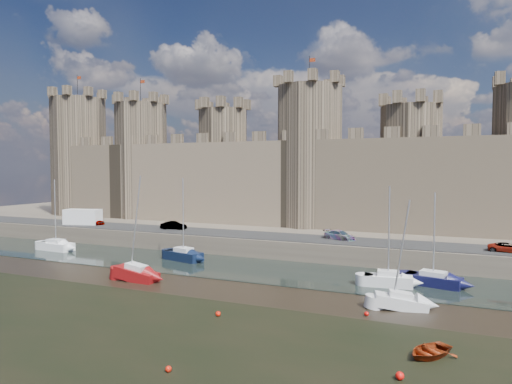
# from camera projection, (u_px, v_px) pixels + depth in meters

# --- Properties ---
(ground) EXTENTS (160.00, 160.00, 0.00)m
(ground) POSITION_uv_depth(u_px,v_px,m) (91.00, 334.00, 33.19)
(ground) COLOR black
(ground) RESTS_ON ground
(seaweed_patch) EXTENTS (70.00, 34.00, 0.01)m
(seaweed_patch) POSITION_uv_depth(u_px,v_px,m) (19.00, 367.00, 27.68)
(seaweed_patch) COLOR black
(seaweed_patch) RESTS_ON ground
(water_channel) EXTENTS (160.00, 12.00, 0.08)m
(water_channel) POSITION_uv_depth(u_px,v_px,m) (235.00, 267.00, 55.20)
(water_channel) COLOR black
(water_channel) RESTS_ON ground
(quay) EXTENTS (160.00, 60.00, 2.50)m
(quay) POSITION_uv_depth(u_px,v_px,m) (316.00, 224.00, 88.16)
(quay) COLOR #4C443A
(quay) RESTS_ON ground
(road) EXTENTS (160.00, 7.00, 0.10)m
(road) POSITION_uv_depth(u_px,v_px,m) (266.00, 236.00, 64.24)
(road) COLOR black
(road) RESTS_ON quay
(castle) EXTENTS (108.50, 11.00, 29.00)m
(castle) POSITION_uv_depth(u_px,v_px,m) (294.00, 171.00, 76.86)
(castle) COLOR #42382B
(castle) RESTS_ON quay
(car_0) EXTENTS (4.11, 2.26, 1.32)m
(car_0) POSITION_uv_depth(u_px,v_px,m) (94.00, 221.00, 76.59)
(car_0) COLOR gray
(car_0) RESTS_ON quay
(car_1) EXTENTS (4.15, 1.92, 1.32)m
(car_1) POSITION_uv_depth(u_px,v_px,m) (174.00, 226.00, 70.74)
(car_1) COLOR gray
(car_1) RESTS_ON quay
(car_2) EXTENTS (4.78, 3.20, 1.29)m
(car_2) POSITION_uv_depth(u_px,v_px,m) (340.00, 235.00, 60.67)
(car_2) COLOR gray
(car_2) RESTS_ON quay
(car_3) EXTENTS (4.21, 2.37, 1.11)m
(car_3) POSITION_uv_depth(u_px,v_px,m) (507.00, 248.00, 51.57)
(car_3) COLOR gray
(car_3) RESTS_ON quay
(van) EXTENTS (6.40, 3.66, 2.63)m
(van) POSITION_uv_depth(u_px,v_px,m) (83.00, 217.00, 76.81)
(van) COLOR white
(van) RESTS_ON quay
(sailboat_0) EXTENTS (5.64, 2.43, 10.36)m
(sailboat_0) POSITION_uv_depth(u_px,v_px,m) (56.00, 245.00, 66.51)
(sailboat_0) COLOR white
(sailboat_0) RESTS_ON ground
(sailboat_1) EXTENTS (5.69, 3.30, 10.72)m
(sailboat_1) POSITION_uv_depth(u_px,v_px,m) (184.00, 255.00, 59.20)
(sailboat_1) COLOR black
(sailboat_1) RESTS_ON ground
(sailboat_2) EXTENTS (4.91, 2.40, 10.20)m
(sailboat_2) POSITION_uv_depth(u_px,v_px,m) (388.00, 279.00, 46.24)
(sailboat_2) COLOR silver
(sailboat_2) RESTS_ON ground
(sailboat_3) EXTENTS (5.78, 3.30, 9.54)m
(sailboat_3) POSITION_uv_depth(u_px,v_px,m) (433.00, 279.00, 46.49)
(sailboat_3) COLOR black
(sailboat_3) RESTS_ON ground
(sailboat_4) EXTENTS (4.89, 1.99, 11.33)m
(sailboat_4) POSITION_uv_depth(u_px,v_px,m) (136.00, 273.00, 48.82)
(sailboat_4) COLOR maroon
(sailboat_4) RESTS_ON ground
(sailboat_5) EXTENTS (4.66, 2.69, 9.46)m
(sailboat_5) POSITION_uv_depth(u_px,v_px,m) (401.00, 301.00, 39.02)
(sailboat_5) COLOR silver
(sailboat_5) RESTS_ON ground
(dinghy_4) EXTENTS (4.01, 4.32, 0.73)m
(dinghy_4) POSITION_uv_depth(u_px,v_px,m) (429.00, 351.00, 29.16)
(dinghy_4) COLOR maroon
(dinghy_4) RESTS_ON ground
(buoy_1) EXTENTS (0.43, 0.43, 0.43)m
(buoy_1) POSITION_uv_depth(u_px,v_px,m) (218.00, 314.00, 37.11)
(buoy_1) COLOR red
(buoy_1) RESTS_ON ground
(buoy_2) EXTENTS (0.39, 0.39, 0.39)m
(buoy_2) POSITION_uv_depth(u_px,v_px,m) (168.00, 369.00, 26.95)
(buoy_2) COLOR red
(buoy_2) RESTS_ON ground
(buoy_3) EXTENTS (0.38, 0.38, 0.38)m
(buoy_3) POSITION_uv_depth(u_px,v_px,m) (366.00, 314.00, 37.18)
(buoy_3) COLOR red
(buoy_3) RESTS_ON ground
(buoy_5) EXTENTS (0.49, 0.49, 0.49)m
(buoy_5) POSITION_uv_depth(u_px,v_px,m) (400.00, 376.00, 25.95)
(buoy_5) COLOR red
(buoy_5) RESTS_ON ground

